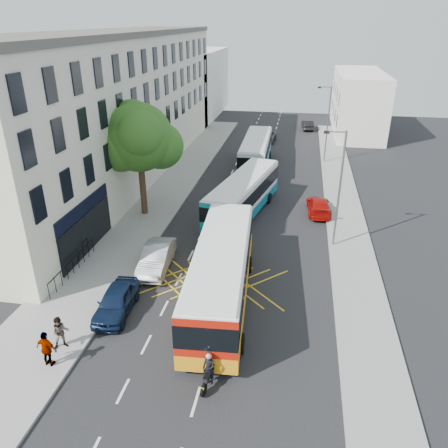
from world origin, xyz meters
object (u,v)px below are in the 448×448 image
at_px(bus_mid, 243,195).
at_px(pedestrian_far, 47,349).
at_px(parked_car_silver, 157,258).
at_px(red_hatchback, 319,206).
at_px(pedestrian_near, 61,333).
at_px(bus_far, 256,152).
at_px(street_tree, 138,138).
at_px(distant_car_grey, 267,137).
at_px(distant_car_dark, 308,125).
at_px(lamp_near, 339,184).
at_px(motorbike, 209,370).
at_px(lamp_far, 327,121).
at_px(parked_car_blue, 116,301).
at_px(bus_near, 221,273).

xyz_separation_m(bus_mid, pedestrian_far, (-6.35, -18.61, -0.60)).
height_order(parked_car_silver, red_hatchback, parked_car_silver).
bearing_deg(pedestrian_near, bus_far, 49.22).
height_order(street_tree, distant_car_grey, street_tree).
height_order(red_hatchback, distant_car_grey, red_hatchback).
bearing_deg(distant_car_dark, parked_car_silver, 71.10).
bearing_deg(street_tree, pedestrian_far, -84.98).
xyz_separation_m(lamp_near, motorbike, (-5.83, -13.97, -3.81)).
distance_m(bus_far, distant_car_grey, 11.06).
distance_m(lamp_far, parked_car_blue, 32.24).
bearing_deg(parked_car_silver, bus_mid, 61.57).
bearing_deg(parked_car_blue, lamp_near, 36.09).
bearing_deg(street_tree, bus_far, 61.84).
relative_size(parked_car_blue, red_hatchback, 0.95).
xyz_separation_m(red_hatchback, distant_car_dark, (-0.96, 30.09, 0.04)).
bearing_deg(red_hatchback, parked_car_blue, 51.08).
xyz_separation_m(bus_far, red_hatchback, (6.39, -11.26, -1.04)).
distance_m(lamp_near, distant_car_grey, 29.13).
bearing_deg(bus_mid, parked_car_silver, -102.54).
bearing_deg(distant_car_grey, bus_near, -85.64).
distance_m(bus_near, parked_car_blue, 5.84).
height_order(bus_far, distant_car_grey, bus_far).
bearing_deg(lamp_near, street_tree, 168.60).
height_order(street_tree, parked_car_silver, street_tree).
height_order(bus_near, pedestrian_near, bus_near).
relative_size(lamp_far, bus_far, 0.70).
distance_m(lamp_near, motorbike, 15.60).
relative_size(distant_car_dark, pedestrian_near, 2.40).
height_order(bus_far, parked_car_blue, bus_far).
distance_m(distant_car_grey, distant_car_dark, 9.38).
bearing_deg(bus_near, lamp_near, 46.38).
height_order(lamp_far, pedestrian_near, lamp_far).
bearing_deg(pedestrian_far, bus_far, -91.74).
bearing_deg(parked_car_silver, red_hatchback, 42.15).
bearing_deg(distant_car_dark, motorbike, 79.32).
xyz_separation_m(lamp_near, distant_car_dark, (-1.76, 35.83, -3.94)).
relative_size(parked_car_silver, pedestrian_near, 2.71).
distance_m(lamp_near, parked_car_blue, 15.80).
bearing_deg(bus_far, bus_near, -89.25).
bearing_deg(street_tree, motorbike, -62.33).
relative_size(motorbike, parked_car_blue, 0.46).
distance_m(parked_car_blue, pedestrian_far, 4.69).
bearing_deg(bus_far, bus_mid, -89.45).
bearing_deg(pedestrian_far, street_tree, -75.83).
bearing_deg(red_hatchback, pedestrian_far, 54.60).
height_order(bus_near, pedestrian_far, bus_near).
relative_size(lamp_near, bus_far, 0.70).
xyz_separation_m(street_tree, distant_car_grey, (7.76, 25.05, -5.66)).
bearing_deg(pedestrian_far, lamp_near, -123.72).
bearing_deg(distant_car_dark, distant_car_grey, 50.46).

